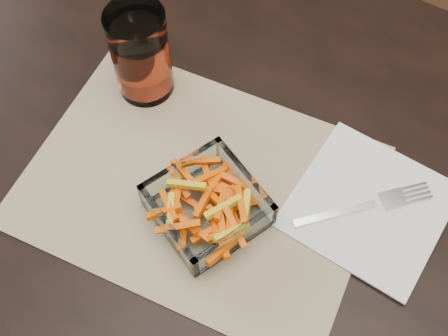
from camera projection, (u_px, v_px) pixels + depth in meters
The scene contains 6 objects.
dining_table at pixel (299, 247), 0.80m from camera, with size 1.60×0.90×0.75m.
placemat at pixel (198, 185), 0.75m from camera, with size 0.45×0.33×0.00m, color tan.
glass_bowl at pixel (207, 207), 0.71m from camera, with size 0.17×0.17×0.05m.
tumbler at pixel (141, 56), 0.77m from camera, with size 0.08×0.08×0.14m.
napkin at pixel (369, 206), 0.73m from camera, with size 0.19×0.19×0.00m, color white.
fork at pixel (368, 205), 0.73m from camera, with size 0.14×0.15×0.00m.
Camera 1 is at (0.05, -0.30, 1.42)m, focal length 45.00 mm.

